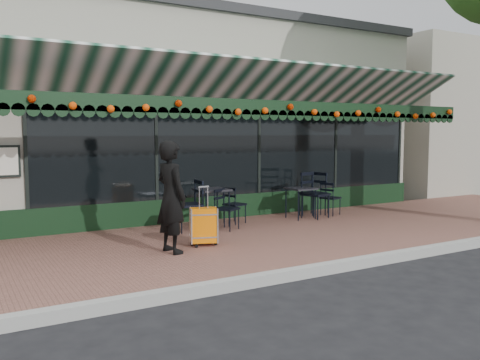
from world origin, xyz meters
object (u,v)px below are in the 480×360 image
cafe_table_b (212,192)px  chair_b_right (235,205)px  chair_b_left (188,206)px  suitcase (204,226)px  woman (171,197)px  cafe_table_a (301,191)px  chair_a_left (313,194)px  chair_a_front (315,195)px  chair_a_right (331,198)px  chair_b_front (227,209)px

cafe_table_b → chair_b_right: bearing=5.0°
cafe_table_b → chair_b_left: 0.71m
suitcase → cafe_table_b: suitcase is taller
suitcase → woman: bearing=-145.7°
cafe_table_a → chair_b_left: (-2.68, -0.11, -0.11)m
chair_a_left → chair_a_front: 0.35m
cafe_table_a → chair_a_right: chair_a_right is taller
suitcase → chair_b_front: 1.41m
suitcase → chair_b_right: size_ratio=1.28×
chair_a_right → chair_b_right: size_ratio=1.00×
suitcase → chair_b_left: (0.28, 1.21, 0.16)m
chair_a_left → chair_a_front: (-0.17, -0.31, 0.02)m
chair_a_right → chair_b_right: (-2.37, 0.17, 0.00)m
cafe_table_b → chair_a_left: chair_a_left is taller
chair_a_right → chair_a_front: bearing=86.0°
chair_b_left → chair_b_right: (1.17, 0.32, -0.11)m
suitcase → chair_a_left: chair_a_left is taller
cafe_table_a → chair_b_front: bearing=-171.1°
woman → chair_a_left: woman is taller
cafe_table_a → chair_b_right: chair_b_right is taller
chair_a_left → chair_b_front: bearing=-90.7°
suitcase → chair_a_left: (3.43, 1.51, 0.16)m
chair_a_right → chair_b_front: 2.85m
chair_a_front → chair_b_left: (-2.99, 0.01, -0.02)m
chair_b_right → cafe_table_a: bearing=-116.6°
chair_a_left → chair_a_right: bearing=55.8°
cafe_table_a → chair_a_left: 0.53m
chair_b_front → chair_b_left: bearing=134.6°
suitcase → chair_b_front: size_ratio=1.23×
chair_a_front → chair_a_left: bearing=44.2°
suitcase → chair_a_front: 3.48m
cafe_table_b → chair_a_front: bearing=-6.7°
cafe_table_a → chair_b_right: 1.53m
chair_a_front → chair_b_right: 1.85m
cafe_table_a → suitcase: bearing=-155.9°
cafe_table_b → chair_b_left: (-0.63, -0.27, -0.18)m
chair_b_front → chair_a_front: bearing=-24.8°
chair_a_front → suitcase: bearing=-176.6°
chair_a_left → chair_a_right: chair_a_left is taller
chair_a_right → chair_b_right: same height
cafe_table_a → chair_a_front: size_ratio=0.66×
chair_a_right → chair_a_front: size_ratio=0.75×
cafe_table_a → cafe_table_b: cafe_table_b is taller
chair_a_front → chair_b_right: size_ratio=1.33×
suitcase → chair_b_left: bearing=96.1°
cafe_table_b → chair_b_front: 0.55m
chair_b_right → chair_b_front: 0.70m
cafe_table_a → chair_a_right: (0.86, 0.04, -0.22)m
chair_a_front → cafe_table_b: bearing=156.4°
suitcase → chair_b_right: suitcase is taller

